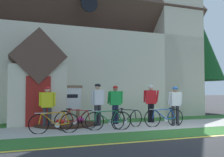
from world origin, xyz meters
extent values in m
plane|color=#2B2B2D|center=(0.00, 4.00, 0.00)|extent=(140.00, 140.00, 0.00)
cube|color=#A8A59E|center=(-2.65, 1.70, 0.01)|extent=(32.00, 2.60, 0.01)
cube|color=#2D6628|center=(-2.65, -0.42, 0.00)|extent=(32.00, 1.63, 0.01)
cube|color=#2D6628|center=(-2.65, 3.82, 0.00)|extent=(24.00, 1.65, 0.01)
cube|color=yellow|center=(-2.65, -1.38, 0.00)|extent=(28.00, 0.16, 0.01)
cube|color=beige|center=(-2.65, 9.32, 2.38)|extent=(14.62, 9.35, 4.77)
cube|color=brown|center=(-2.65, 9.32, 6.51)|extent=(15.12, 9.52, 9.52)
cube|color=beige|center=(3.26, 6.04, 5.65)|extent=(2.80, 2.80, 11.30)
cube|color=beige|center=(-5.29, 3.85, 1.30)|extent=(2.40, 1.60, 2.60)
cube|color=brown|center=(-5.29, 3.85, 2.95)|extent=(2.40, 1.80, 2.40)
cube|color=maroon|center=(-5.29, 3.03, 1.05)|extent=(1.00, 0.06, 2.10)
cylinder|color=black|center=(-2.65, 4.62, 5.99)|extent=(0.90, 0.06, 0.90)
cube|color=#7F6047|center=(-4.84, 3.39, 0.33)|extent=(0.12, 0.12, 0.65)
cube|color=#7F6047|center=(-3.49, 3.47, 0.33)|extent=(0.12, 0.12, 0.65)
cube|color=white|center=(-4.17, 3.43, 1.13)|extent=(1.62, 0.17, 0.96)
cube|color=#7F6047|center=(-4.17, 3.43, 1.68)|extent=(1.74, 0.21, 0.12)
cube|color=black|center=(-4.16, 3.38, 1.25)|extent=(1.29, 0.08, 0.16)
cylinder|color=#382319|center=(-4.17, 3.10, 0.05)|extent=(2.63, 2.63, 0.10)
ellipsoid|color=#CC338C|center=(-3.47, 3.13, 0.22)|extent=(0.36, 0.36, 0.24)
ellipsoid|color=orange|center=(-4.46, 3.75, 0.22)|extent=(0.36, 0.36, 0.24)
ellipsoid|color=red|center=(-4.47, 2.51, 0.22)|extent=(0.36, 0.36, 0.24)
torus|color=black|center=(-4.49, 1.57, 0.36)|extent=(0.75, 0.13, 0.75)
torus|color=black|center=(-3.46, 1.70, 0.36)|extent=(0.75, 0.13, 0.75)
cylinder|color=#A51E19|center=(-3.81, 1.66, 0.51)|extent=(0.56, 0.11, 0.44)
cylinder|color=#A51E19|center=(-3.92, 1.64, 0.74)|extent=(0.77, 0.13, 0.09)
cylinder|color=#A51E19|center=(-4.19, 1.61, 0.53)|extent=(0.26, 0.07, 0.48)
cylinder|color=#A51E19|center=(-4.28, 1.60, 0.33)|extent=(0.42, 0.09, 0.09)
cylinder|color=#A51E19|center=(-4.40, 1.58, 0.56)|extent=(0.22, 0.06, 0.43)
cylinder|color=#A51E19|center=(-3.50, 1.70, 0.54)|extent=(0.12, 0.05, 0.37)
ellipsoid|color=black|center=(-4.30, 1.60, 0.80)|extent=(0.25, 0.11, 0.05)
cylinder|color=silver|center=(-3.54, 1.69, 0.74)|extent=(0.44, 0.08, 0.03)
cylinder|color=silver|center=(-4.08, 1.63, 0.30)|extent=(0.18, 0.04, 0.18)
torus|color=black|center=(-2.47, 1.17, 0.34)|extent=(0.68, 0.31, 0.72)
torus|color=black|center=(-1.50, 1.57, 0.34)|extent=(0.68, 0.31, 0.72)
cylinder|color=black|center=(-1.83, 1.43, 0.49)|extent=(0.54, 0.25, 0.43)
cylinder|color=black|center=(-1.93, 1.39, 0.72)|extent=(0.73, 0.33, 0.10)
cylinder|color=black|center=(-2.19, 1.28, 0.52)|extent=(0.26, 0.13, 0.48)
cylinder|color=black|center=(-2.27, 1.25, 0.32)|extent=(0.41, 0.20, 0.09)
cylinder|color=black|center=(-2.38, 1.20, 0.55)|extent=(0.22, 0.12, 0.43)
cylinder|color=black|center=(-1.54, 1.55, 0.52)|extent=(0.12, 0.08, 0.36)
ellipsoid|color=black|center=(-2.29, 1.24, 0.78)|extent=(0.25, 0.17, 0.05)
cylinder|color=silver|center=(-1.58, 1.54, 0.71)|extent=(0.42, 0.19, 0.03)
cylinder|color=silver|center=(-2.08, 1.33, 0.29)|extent=(0.17, 0.09, 0.18)
torus|color=black|center=(-2.39, 0.99, 0.34)|extent=(0.71, 0.19, 0.72)
torus|color=black|center=(-3.40, 1.21, 0.34)|extent=(0.71, 0.19, 0.72)
cylinder|color=#19723F|center=(-3.06, 1.13, 0.49)|extent=(0.56, 0.15, 0.44)
cylinder|color=#19723F|center=(-2.95, 1.11, 0.71)|extent=(0.76, 0.20, 0.06)
cylinder|color=#19723F|center=(-2.68, 1.05, 0.51)|extent=(0.26, 0.09, 0.45)
cylinder|color=#19723F|center=(-2.59, 1.03, 0.31)|extent=(0.42, 0.12, 0.09)
cylinder|color=#19723F|center=(-2.48, 1.01, 0.53)|extent=(0.22, 0.08, 0.40)
cylinder|color=#19723F|center=(-3.36, 1.20, 0.52)|extent=(0.12, 0.06, 0.37)
ellipsoid|color=black|center=(-2.57, 1.03, 0.75)|extent=(0.25, 0.13, 0.05)
cylinder|color=silver|center=(-3.32, 1.19, 0.72)|extent=(0.44, 0.12, 0.03)
cylinder|color=silver|center=(-2.79, 1.08, 0.29)|extent=(0.18, 0.06, 0.18)
torus|color=black|center=(0.15, 1.18, 0.35)|extent=(0.74, 0.08, 0.74)
torus|color=black|center=(-0.90, 1.25, 0.35)|extent=(0.74, 0.08, 0.74)
cylinder|color=#194CA5|center=(-0.55, 1.22, 0.50)|extent=(0.57, 0.07, 0.43)
cylinder|color=#194CA5|center=(-0.43, 1.21, 0.71)|extent=(0.78, 0.09, 0.06)
cylinder|color=#194CA5|center=(-0.16, 1.20, 0.51)|extent=(0.27, 0.05, 0.44)
cylinder|color=#194CA5|center=(-0.06, 1.19, 0.33)|extent=(0.43, 0.06, 0.09)
cylinder|color=#194CA5|center=(0.05, 1.18, 0.54)|extent=(0.22, 0.05, 0.39)
cylinder|color=#194CA5|center=(-0.86, 1.24, 0.53)|extent=(0.12, 0.04, 0.36)
ellipsoid|color=black|center=(-0.04, 1.19, 0.75)|extent=(0.24, 0.10, 0.05)
cylinder|color=silver|center=(-0.82, 1.24, 0.72)|extent=(0.44, 0.06, 0.03)
cylinder|color=silver|center=(-0.27, 1.20, 0.30)|extent=(0.18, 0.03, 0.18)
torus|color=black|center=(-4.40, 1.01, 0.33)|extent=(0.70, 0.08, 0.70)
torus|color=black|center=(-5.45, 1.08, 0.33)|extent=(0.70, 0.08, 0.70)
cylinder|color=orange|center=(-5.09, 1.06, 0.49)|extent=(0.57, 0.08, 0.44)
cylinder|color=orange|center=(-4.98, 1.05, 0.71)|extent=(0.78, 0.09, 0.08)
cylinder|color=orange|center=(-4.70, 1.03, 0.51)|extent=(0.27, 0.05, 0.47)
cylinder|color=orange|center=(-4.61, 1.02, 0.31)|extent=(0.43, 0.07, 0.09)
cylinder|color=orange|center=(-4.49, 1.01, 0.53)|extent=(0.22, 0.05, 0.41)
cylinder|color=orange|center=(-5.41, 1.08, 0.51)|extent=(0.12, 0.04, 0.37)
ellipsoid|color=black|center=(-4.59, 1.02, 0.76)|extent=(0.24, 0.10, 0.05)
cylinder|color=silver|center=(-5.36, 1.08, 0.71)|extent=(0.44, 0.06, 0.03)
cylinder|color=silver|center=(-4.82, 1.04, 0.28)|extent=(0.18, 0.03, 0.18)
cylinder|color=black|center=(-0.11, 2.65, 0.44)|extent=(0.15, 0.15, 0.87)
cylinder|color=black|center=(-0.23, 2.72, 0.44)|extent=(0.15, 0.15, 0.87)
cube|color=red|center=(-0.17, 2.68, 1.19)|extent=(0.53, 0.41, 0.64)
sphere|color=tan|center=(-0.17, 2.68, 1.63)|extent=(0.23, 0.23, 0.23)
ellipsoid|color=silver|center=(-0.17, 2.68, 1.69)|extent=(0.34, 0.36, 0.16)
cylinder|color=red|center=(0.07, 2.51, 1.23)|extent=(0.09, 0.24, 0.58)
cylinder|color=red|center=(-0.41, 2.86, 1.23)|extent=(0.09, 0.13, 0.58)
cylinder|color=#2D2D33|center=(0.52, 1.54, 0.41)|extent=(0.15, 0.15, 0.83)
cylinder|color=#2D2D33|center=(0.29, 1.53, 0.41)|extent=(0.15, 0.15, 0.83)
cube|color=silver|center=(0.40, 1.54, 1.13)|extent=(0.47, 0.22, 0.60)
sphere|color=#936B51|center=(0.40, 1.54, 1.53)|extent=(0.21, 0.21, 0.21)
ellipsoid|color=#1E59B2|center=(0.40, 1.54, 1.59)|extent=(0.23, 0.28, 0.15)
cylinder|color=silver|center=(0.69, 1.51, 1.16)|extent=(0.09, 0.10, 0.54)
cylinder|color=silver|center=(0.12, 1.57, 1.16)|extent=(0.09, 0.24, 0.54)
cylinder|color=#2D2D33|center=(-2.99, 2.34, 0.44)|extent=(0.15, 0.15, 0.89)
cylinder|color=#2D2D33|center=(-2.81, 2.43, 0.44)|extent=(0.15, 0.15, 0.89)
cube|color=silver|center=(-2.90, 2.38, 1.21)|extent=(0.53, 0.41, 0.65)
sphere|color=tan|center=(-2.90, 2.38, 1.65)|extent=(0.23, 0.23, 0.23)
ellipsoid|color=black|center=(-2.90, 2.38, 1.71)|extent=(0.35, 0.36, 0.16)
cylinder|color=silver|center=(-3.19, 2.28, 1.24)|extent=(0.09, 0.16, 0.59)
cylinder|color=silver|center=(-2.62, 2.49, 1.24)|extent=(0.09, 0.13, 0.59)
cylinder|color=#191E38|center=(-1.90, 2.68, 0.43)|extent=(0.15, 0.15, 0.85)
cylinder|color=#191E38|center=(-2.04, 2.70, 0.43)|extent=(0.15, 0.15, 0.85)
cube|color=green|center=(-1.97, 2.69, 1.16)|extent=(0.50, 0.26, 0.62)
sphere|color=#936B51|center=(-1.97, 2.69, 1.58)|extent=(0.22, 0.22, 0.22)
ellipsoid|color=red|center=(-1.97, 2.69, 1.64)|extent=(0.27, 0.30, 0.15)
cylinder|color=green|center=(-1.69, 2.61, 1.19)|extent=(0.09, 0.14, 0.56)
cylinder|color=green|center=(-2.25, 2.77, 1.19)|extent=(0.09, 0.22, 0.56)
cylinder|color=#2D2D33|center=(-5.09, 2.44, 0.41)|extent=(0.15, 0.15, 0.82)
cylinder|color=#2D2D33|center=(-4.90, 2.39, 0.41)|extent=(0.15, 0.15, 0.82)
cube|color=yellow|center=(-5.00, 2.42, 1.12)|extent=(0.50, 0.30, 0.60)
sphere|color=tan|center=(-5.00, 2.42, 1.53)|extent=(0.21, 0.21, 0.21)
ellipsoid|color=red|center=(-5.00, 2.42, 1.59)|extent=(0.28, 0.31, 0.15)
cylinder|color=yellow|center=(-5.26, 2.52, 1.15)|extent=(0.09, 0.13, 0.55)
cylinder|color=yellow|center=(-4.73, 2.31, 1.15)|extent=(0.09, 0.13, 0.55)
cylinder|color=#4C3823|center=(5.89, 7.26, 1.12)|extent=(0.29, 0.29, 2.23)
cone|color=#14471E|center=(5.89, 7.26, 5.13)|extent=(4.28, 4.28, 5.79)
ellipsoid|color=#847A5B|center=(12.77, 70.84, 0.00)|extent=(80.90, 43.90, 24.36)
camera|label=1|loc=(-6.37, -8.35, 1.47)|focal=42.49mm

